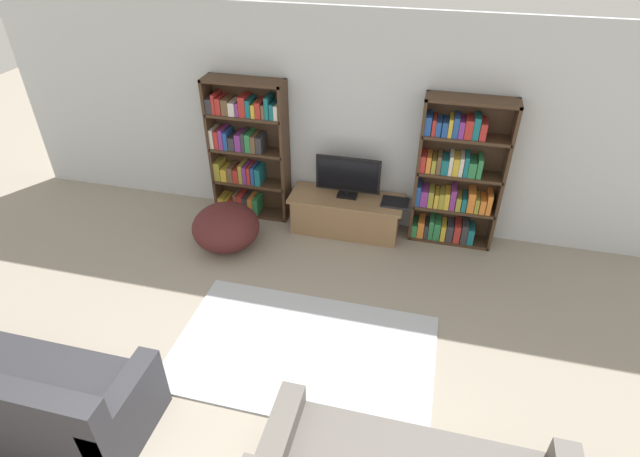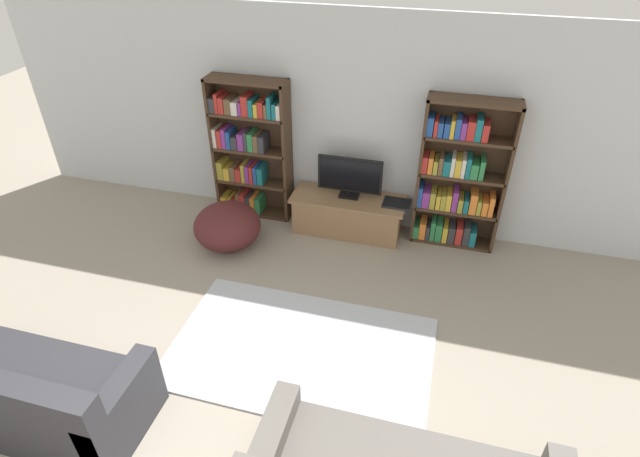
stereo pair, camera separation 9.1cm
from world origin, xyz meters
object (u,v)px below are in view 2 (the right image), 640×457
at_px(couch_left_sectional, 19,391).
at_px(laptop, 397,203).
at_px(bookshelf_right, 458,179).
at_px(television, 350,177).
at_px(bookshelf_left, 249,149).
at_px(tv_stand, 348,214).
at_px(beanbag_ottoman, 227,226).

bearing_deg(couch_left_sectional, laptop, 52.55).
bearing_deg(laptop, bookshelf_right, 11.79).
bearing_deg(television, bookshelf_right, 5.07).
bearing_deg(couch_left_sectional, bookshelf_right, 47.26).
bearing_deg(television, bookshelf_left, 175.19).
distance_m(tv_stand, couch_left_sectional, 3.85).
relative_size(tv_stand, couch_left_sectional, 0.68).
xyz_separation_m(tv_stand, laptop, (0.59, 0.01, 0.25)).
bearing_deg(television, beanbag_ottoman, -152.12).
bearing_deg(couch_left_sectional, television, 59.74).
distance_m(bookshelf_left, television, 1.34).
height_order(bookshelf_left, beanbag_ottoman, bookshelf_left).
distance_m(bookshelf_left, bookshelf_right, 2.57).
height_order(bookshelf_left, television, bookshelf_left).
distance_m(bookshelf_right, couch_left_sectional, 4.74).
bearing_deg(laptop, couch_left_sectional, -127.45).
bearing_deg(laptop, television, 177.53).
relative_size(bookshelf_left, laptop, 5.40).
xyz_separation_m(bookshelf_left, bookshelf_right, (2.57, -0.00, -0.06)).
bearing_deg(television, laptop, -2.47).
bearing_deg(couch_left_sectional, tv_stand, 59.49).
distance_m(television, laptop, 0.65).
distance_m(bookshelf_right, television, 1.25).
bearing_deg(bookshelf_right, bookshelf_left, 179.97).
xyz_separation_m(laptop, couch_left_sectional, (-2.54, -3.32, -0.20)).
xyz_separation_m(bookshelf_left, television, (1.32, -0.11, -0.14)).
relative_size(tv_stand, laptop, 4.18).
bearing_deg(bookshelf_left, bookshelf_right, -0.03).
bearing_deg(tv_stand, laptop, 0.83).
distance_m(laptop, couch_left_sectional, 4.19).
height_order(tv_stand, television, television).
xyz_separation_m(bookshelf_right, beanbag_ottoman, (-2.57, -0.81, -0.57)).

